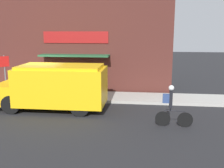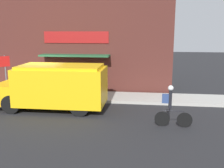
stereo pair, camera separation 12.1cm
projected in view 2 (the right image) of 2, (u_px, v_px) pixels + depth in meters
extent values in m
plane|color=#232326|center=(40.00, 101.00, 14.40)|extent=(70.00, 70.00, 0.00)
cube|color=#ADAAA3|center=(47.00, 95.00, 15.40)|extent=(28.00, 2.09, 0.16)
cube|color=#4C231E|center=(52.00, 44.00, 16.08)|extent=(14.64, 0.18, 6.00)
cube|color=maroon|center=(76.00, 37.00, 15.70)|extent=(3.96, 0.05, 0.69)
cube|color=#235633|center=(75.00, 55.00, 15.49)|extent=(4.16, 0.90, 0.10)
cube|color=yellow|center=(61.00, 86.00, 12.65)|extent=(4.22, 2.17, 1.75)
cube|color=yellow|center=(11.00, 92.00, 13.04)|extent=(1.07, 1.98, 0.96)
cube|color=yellow|center=(61.00, 66.00, 12.46)|extent=(3.88, 2.00, 0.13)
cube|color=black|center=(2.00, 99.00, 13.18)|extent=(0.13, 2.10, 0.24)
cube|color=red|center=(48.00, 79.00, 14.05)|extent=(0.03, 0.44, 0.44)
cylinder|color=black|center=(28.00, 95.00, 13.94)|extent=(0.88, 0.27, 0.88)
cylinder|color=black|center=(11.00, 104.00, 12.17)|extent=(0.88, 0.27, 0.88)
cylinder|color=black|center=(88.00, 97.00, 13.55)|extent=(0.88, 0.27, 0.88)
cylinder|color=black|center=(80.00, 107.00, 11.78)|extent=(0.88, 0.27, 0.88)
cylinder|color=black|center=(185.00, 120.00, 10.43)|extent=(0.61, 0.06, 0.61)
cylinder|color=black|center=(162.00, 119.00, 10.57)|extent=(0.61, 0.06, 0.61)
cylinder|color=black|center=(174.00, 111.00, 10.43)|extent=(0.84, 0.06, 0.04)
cylinder|color=black|center=(170.00, 109.00, 10.44)|extent=(0.04, 0.04, 0.12)
cube|color=black|center=(170.00, 99.00, 10.36)|extent=(0.13, 0.20, 0.70)
sphere|color=white|center=(171.00, 88.00, 10.27)|extent=(0.22, 0.22, 0.22)
cube|color=navy|center=(165.00, 99.00, 10.38)|extent=(0.26, 0.15, 0.36)
cylinder|color=slate|center=(6.00, 75.00, 15.19)|extent=(0.07, 0.07, 2.26)
cube|color=red|center=(4.00, 61.00, 14.99)|extent=(0.45, 0.45, 0.60)
cylinder|color=slate|center=(80.00, 87.00, 15.52)|extent=(0.61, 0.61, 0.73)
cylinder|color=black|center=(80.00, 80.00, 15.44)|extent=(0.62, 0.62, 0.04)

